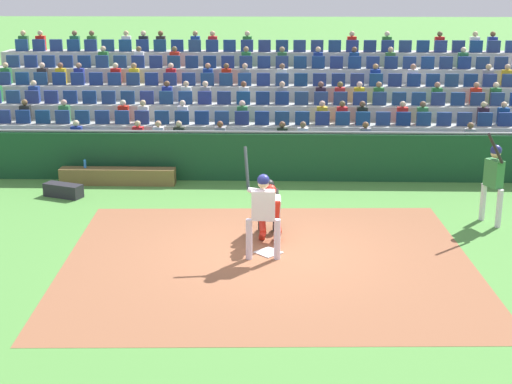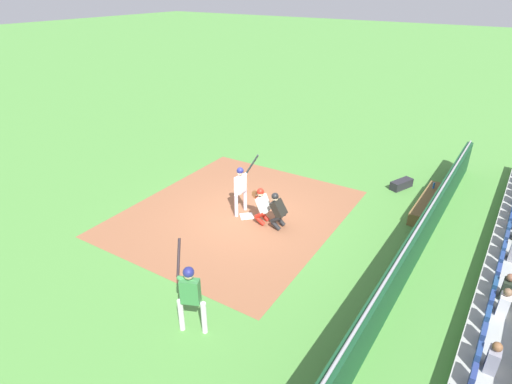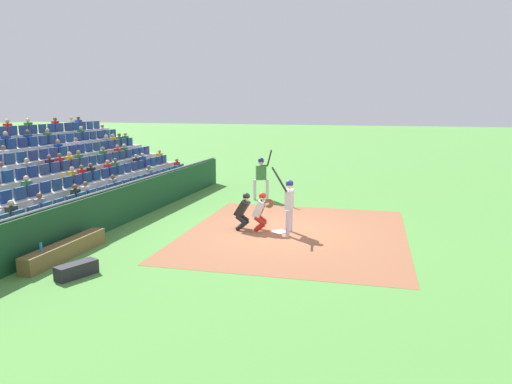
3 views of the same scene
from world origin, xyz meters
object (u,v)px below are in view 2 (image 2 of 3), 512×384
Objects in this scene: equipment_duffel_bag at (401,184)px; on_deck_batter at (190,292)px; dugout_bench at (425,203)px; batter_at_plate at (241,185)px; home_plate_umpire at (278,209)px; catcher_crouching at (262,204)px; water_bottle_on_bench at (434,186)px; home_plate_marker at (247,216)px.

on_deck_batter reaches higher than equipment_duffel_bag.
dugout_bench is 9.58m from on_deck_batter.
home_plate_umpire is (-0.10, -1.54, -0.40)m from batter_at_plate.
batter_at_plate is 6.60m from equipment_duffel_bag.
catcher_crouching is 6.60m from water_bottle_on_bench.
batter_at_plate reaches higher than catcher_crouching.
home_plate_marker is at bearing 129.52° from dugout_bench.
catcher_crouching is at bearing 138.85° from water_bottle_on_bench.
batter_at_plate reaches higher than water_bottle_on_bench.
dugout_bench is (3.97, -5.26, -0.86)m from batter_at_plate.
dugout_bench is at bearing -112.54° from equipment_duffel_bag.
on_deck_batter is (-10.20, 1.79, 0.97)m from equipment_duffel_bag.
catcher_crouching is 0.42× the size of dugout_bench.
water_bottle_on_bench is at bearing -47.58° from batter_at_plate.
catcher_crouching is 1.03× the size of home_plate_umpire.
on_deck_batter is at bearing -171.43° from home_plate_umpire.
home_plate_marker is at bearing 165.64° from equipment_duffel_bag.
home_plate_marker is 0.35× the size of home_plate_umpire.
batter_at_plate is at bearing 69.38° from home_plate_marker.
water_bottle_on_bench is 0.10× the size of on_deck_batter.
on_deck_batter reaches higher than water_bottle_on_bench.
on_deck_batter is at bearing -168.53° from equipment_duffel_bag.
home_plate_umpire is (0.03, -0.59, -0.03)m from catcher_crouching.
catcher_crouching is at bearing 133.54° from dugout_bench.
batter_at_plate is (0.12, 0.31, 1.07)m from home_plate_marker.
home_plate_umpire is 5.54m from dugout_bench.
water_bottle_on_bench is (4.83, -5.29, -0.53)m from batter_at_plate.
catcher_crouching reaches higher than dugout_bench.
batter_at_plate is at bearing 162.81° from equipment_duffel_bag.
equipment_duffel_bag is at bearing -26.01° from home_plate_umpire.
batter_at_plate is 2.20× the size of equipment_duffel_bag.
catcher_crouching is 0.59× the size of on_deck_batter.
batter_at_plate is 6.65m from dugout_bench.
batter_at_plate is 1.59m from home_plate_umpire.
catcher_crouching is 5.15m from on_deck_batter.
equipment_duffel_bag is 10.40m from on_deck_batter.
on_deck_batter is at bearing -164.86° from catcher_crouching.
home_plate_marker is 1.40m from home_plate_umpire.
equipment_duffel_bag is at bearing 77.26° from water_bottle_on_bench.
catcher_crouching is (-0.13, -0.95, -0.36)m from batter_at_plate.
dugout_bench is at bearing 178.23° from water_bottle_on_bench.
water_bottle_on_bench is at bearing -16.82° from on_deck_batter.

